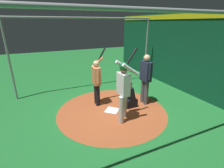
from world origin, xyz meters
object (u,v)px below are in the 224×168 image
Objects in this scene: visitor at (97,80)px; home_plate at (112,110)px; batter at (124,86)px; catcher at (129,96)px; umpire at (146,77)px.

home_plate is at bearing 116.78° from visitor.
home_plate is 1.16m from visitor.
batter is 1.07× the size of visitor.
catcher is (-0.67, -0.05, 0.36)m from home_plate.
umpire reaches higher than home_plate.
visitor is (0.94, -0.62, 0.54)m from catcher.
batter is (-0.07, 0.63, 1.07)m from home_plate.
umpire is (-0.63, 0.01, 0.63)m from catcher.
batter is at bearing 109.26° from visitor.
umpire is (-1.30, -0.04, 0.99)m from home_plate.
catcher is 1.25m from visitor.
visitor is at bearing -33.24° from catcher.
catcher is at bearing -0.90° from umpire.
umpire is at bearing -151.44° from batter.
umpire is at bearing 179.10° from catcher.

